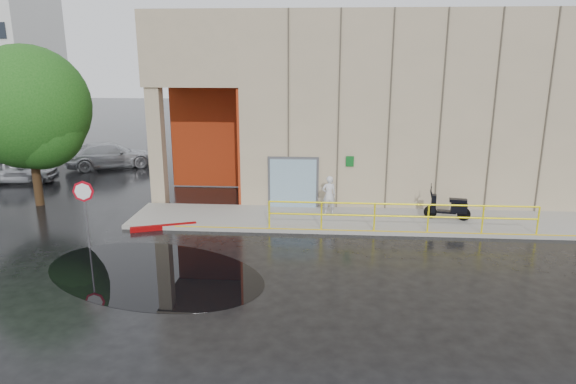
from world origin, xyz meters
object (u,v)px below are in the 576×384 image
(person, at_px, (329,195))
(scooter, at_px, (449,200))
(car_c, at_px, (110,155))
(red_curb, at_px, (164,227))
(tree_near, at_px, (31,112))
(stop_sign, at_px, (84,199))
(car_a, at_px, (17,170))

(person, bearing_deg, scooter, 164.06)
(car_c, bearing_deg, red_curb, -174.84)
(scooter, relative_size, tree_near, 0.26)
(person, xyz_separation_m, scooter, (4.56, -0.35, -0.01))
(person, bearing_deg, stop_sign, 14.67)
(car_c, bearing_deg, car_a, 112.56)
(car_a, xyz_separation_m, tree_near, (3.37, -3.81, 3.33))
(stop_sign, height_order, red_curb, stop_sign)
(stop_sign, bearing_deg, car_c, 127.17)
(car_a, relative_size, tree_near, 0.57)
(scooter, distance_m, car_c, 19.05)
(scooter, height_order, car_c, scooter)
(scooter, xyz_separation_m, tree_near, (-16.84, 1.18, 3.07))
(stop_sign, distance_m, red_curb, 3.24)
(stop_sign, relative_size, tree_near, 0.35)
(scooter, bearing_deg, red_curb, -161.86)
(stop_sign, xyz_separation_m, tree_near, (-4.26, 4.76, 2.27))
(car_a, bearing_deg, car_c, -48.87)
(car_c, height_order, tree_near, tree_near)
(stop_sign, bearing_deg, person, 43.87)
(stop_sign, distance_m, car_a, 11.53)
(red_curb, bearing_deg, scooter, 8.18)
(person, distance_m, scooter, 4.57)
(person, height_order, tree_near, tree_near)
(red_curb, height_order, car_a, car_a)
(stop_sign, height_order, car_a, stop_sign)
(scooter, height_order, car_a, scooter)
(scooter, xyz_separation_m, stop_sign, (-12.58, -3.59, 0.80))
(car_c, distance_m, tree_near, 8.23)
(stop_sign, bearing_deg, red_curb, 64.81)
(scooter, bearing_deg, stop_sign, -154.11)
(stop_sign, distance_m, tree_near, 6.78)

